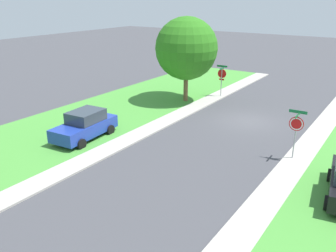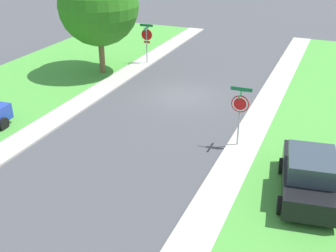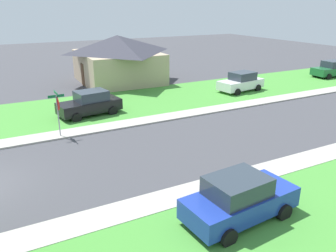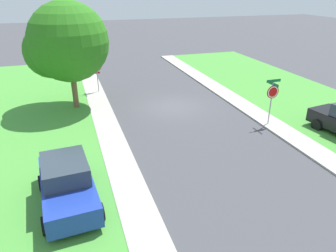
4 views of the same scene
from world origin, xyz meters
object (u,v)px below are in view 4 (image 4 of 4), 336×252
(stop_sign_far_corner, at_px, (272,95))
(car_blue_far_down_street, at_px, (67,183))
(tree_across_right, at_px, (64,44))
(stop_sign_near_corner, at_px, (97,68))

(stop_sign_far_corner, distance_m, car_blue_far_down_street, 12.18)
(stop_sign_far_corner, xyz_separation_m, tree_across_right, (10.90, -6.66, 2.31))
(stop_sign_far_corner, height_order, car_blue_far_down_street, stop_sign_far_corner)
(stop_sign_near_corner, height_order, car_blue_far_down_street, stop_sign_near_corner)
(stop_sign_near_corner, distance_m, tree_across_right, 4.16)
(stop_sign_far_corner, relative_size, car_blue_far_down_street, 0.63)
(stop_sign_near_corner, relative_size, stop_sign_far_corner, 1.00)
(stop_sign_near_corner, xyz_separation_m, tree_across_right, (2.10, 2.75, 2.32))
(tree_across_right, bearing_deg, stop_sign_near_corner, -127.35)
(car_blue_far_down_street, height_order, tree_across_right, tree_across_right)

